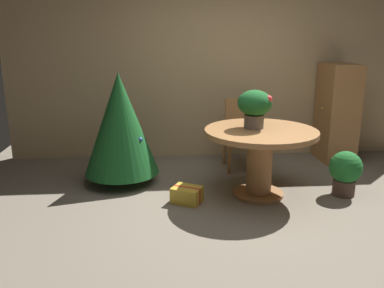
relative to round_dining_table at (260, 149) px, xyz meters
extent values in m
plane|color=#756B5B|center=(-0.16, -0.58, -0.53)|extent=(6.60, 6.60, 0.00)
cube|color=tan|center=(-0.16, 1.62, 0.77)|extent=(6.00, 0.10, 2.60)
cylinder|color=#9E6B3D|center=(0.00, 0.00, -0.51)|extent=(0.55, 0.55, 0.04)
cylinder|color=#9E6B3D|center=(0.00, 0.00, -0.17)|extent=(0.27, 0.27, 0.65)
cylinder|color=#9E6B3D|center=(0.00, 0.00, 0.18)|extent=(1.20, 1.20, 0.05)
cylinder|color=#665B51|center=(-0.06, 0.08, 0.28)|extent=(0.21, 0.21, 0.14)
ellipsoid|color=#195623|center=(-0.06, 0.08, 0.48)|extent=(0.37, 0.37, 0.27)
sphere|color=red|center=(-0.03, 0.17, 0.55)|extent=(0.07, 0.07, 0.07)
sphere|color=red|center=(-0.07, -0.04, 0.52)|extent=(0.09, 0.09, 0.09)
sphere|color=red|center=(0.06, -0.01, 0.54)|extent=(0.08, 0.08, 0.08)
cylinder|color=#9E6B3D|center=(0.20, 0.71, -0.31)|extent=(0.04, 0.04, 0.44)
cylinder|color=#9E6B3D|center=(-0.20, 0.71, -0.31)|extent=(0.04, 0.04, 0.44)
cylinder|color=#9E6B3D|center=(0.20, 1.12, -0.31)|extent=(0.04, 0.04, 0.44)
cylinder|color=#9E6B3D|center=(-0.20, 1.12, -0.31)|extent=(0.04, 0.04, 0.44)
cube|color=#9E6B3D|center=(0.00, 0.92, -0.07)|extent=(0.45, 0.45, 0.05)
cube|color=#9E6B3D|center=(0.00, 1.12, 0.16)|extent=(0.41, 0.05, 0.42)
cylinder|color=brown|center=(-1.52, 0.54, -0.47)|extent=(0.10, 0.10, 0.13)
cone|color=#195623|center=(-1.52, 0.54, 0.18)|extent=(0.87, 0.87, 1.18)
sphere|color=red|center=(-1.77, 0.69, -0.10)|extent=(0.05, 0.05, 0.05)
sphere|color=gold|center=(-1.34, 0.75, -0.06)|extent=(0.07, 0.07, 0.07)
sphere|color=#2D51A8|center=(-1.29, 0.40, 0.02)|extent=(0.05, 0.05, 0.05)
sphere|color=gold|center=(-1.42, 0.73, 0.13)|extent=(0.06, 0.06, 0.06)
sphere|color=#2D51A8|center=(-1.43, 0.67, 0.29)|extent=(0.04, 0.04, 0.04)
cube|color=gold|center=(-0.80, -0.14, -0.45)|extent=(0.37, 0.34, 0.17)
cube|color=red|center=(-0.80, -0.14, -0.45)|extent=(0.28, 0.17, 0.17)
cube|color=#9E6B3D|center=(1.37, 1.23, 0.14)|extent=(0.42, 0.60, 1.34)
sphere|color=#B29338|center=(1.16, 1.23, 0.20)|extent=(0.04, 0.04, 0.04)
cylinder|color=#4C382D|center=(0.94, -0.07, -0.44)|extent=(0.24, 0.24, 0.18)
sphere|color=#1E6628|center=(0.94, -0.07, -0.21)|extent=(0.35, 0.35, 0.35)
camera|label=1|loc=(-1.06, -4.09, 1.19)|focal=37.85mm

